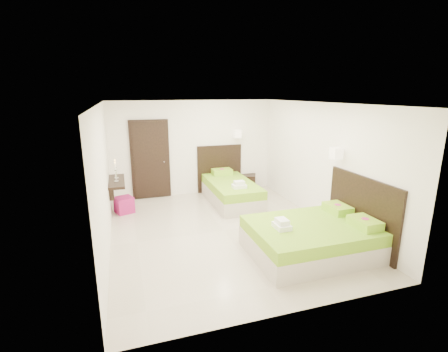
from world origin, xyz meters
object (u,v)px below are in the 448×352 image
object	(u,v)px
bed_single	(230,190)
bed_double	(315,236)
nightstand	(247,182)
ottoman	(124,205)

from	to	relation	value
bed_single	bed_double	world-z (taller)	bed_single
bed_single	bed_double	size ratio (longest dim) A/B	1.01
bed_double	nightstand	xyz separation A→B (m)	(0.27, 4.00, -0.09)
bed_single	ottoman	world-z (taller)	bed_single
bed_double	ottoman	xyz separation A→B (m)	(-3.22, 3.13, -0.12)
bed_single	nightstand	bearing A→B (deg)	47.01
nightstand	bed_single	bearing A→B (deg)	-109.57
bed_double	ottoman	world-z (taller)	bed_double
bed_single	ottoman	xyz separation A→B (m)	(-2.69, -0.01, -0.13)
bed_single	bed_double	xyz separation A→B (m)	(0.53, -3.14, -0.01)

